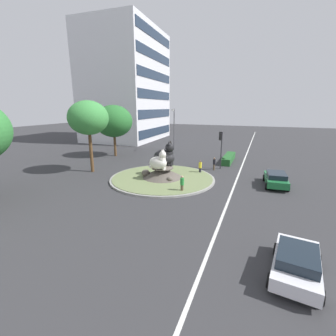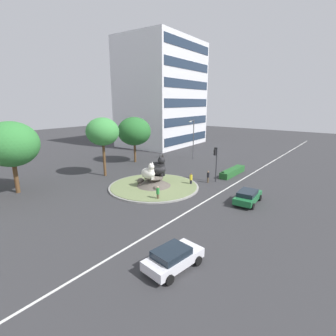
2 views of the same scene
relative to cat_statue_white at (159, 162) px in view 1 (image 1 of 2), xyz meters
The scene contains 17 objects.
ground_plane 2.32m from the cat_statue_white, ahead, with size 160.00×160.00×0.00m, color #333335.
lane_centreline 7.87m from the cat_statue_white, 83.00° to the right, with size 112.00×0.20×0.01m, color silver.
roundabout_island 1.95m from the cat_statue_white, ahead, with size 11.28×11.28×1.34m.
cat_statue_white is the anchor object (origin of this frame).
cat_statue_black 1.90m from the cat_statue_white, ahead, with size 1.75×2.84×2.75m.
traffic_light_mast 9.24m from the cat_statue_white, 32.89° to the right, with size 0.76×0.48×4.68m.
office_tower 36.59m from the cat_statue_white, 36.01° to the left, with size 20.56×15.38×24.52m.
clipped_hedge_strip 13.59m from the cat_statue_white, 23.87° to the right, with size 6.28×1.20×0.90m, color #235B28.
broadleaf_tree_behind_island 15.75m from the cat_statue_white, 50.98° to the left, with size 5.79×5.79×7.94m.
second_tree_near_tower 10.08m from the cat_statue_white, 86.17° to the left, with size 4.60×4.60×8.37m.
streetlight_arm 18.79m from the cat_statue_white, 15.72° to the left, with size 2.39×0.73×7.31m.
pedestrian_yellow_shirt 5.64m from the cat_statue_white, 36.69° to the right, with size 0.36×0.36×1.61m.
pedestrian_black_shirt 8.22m from the cat_statue_white, 33.23° to the right, with size 0.31×0.31×1.59m.
pedestrian_green_shirt 4.17m from the cat_statue_white, 124.25° to the right, with size 0.35×0.35×1.62m.
sedan_on_far_lane 11.78m from the cat_statue_white, 75.11° to the right, with size 4.44×2.37×1.41m.
hatchback_near_shophouse 15.91m from the cat_statue_white, 132.72° to the right, with size 4.26×2.53×1.42m.
litter_bin 11.11m from the cat_statue_white, 27.44° to the right, with size 0.56×0.56×0.90m.
Camera 1 is at (-22.48, -9.66, 7.65)m, focal length 25.13 mm.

